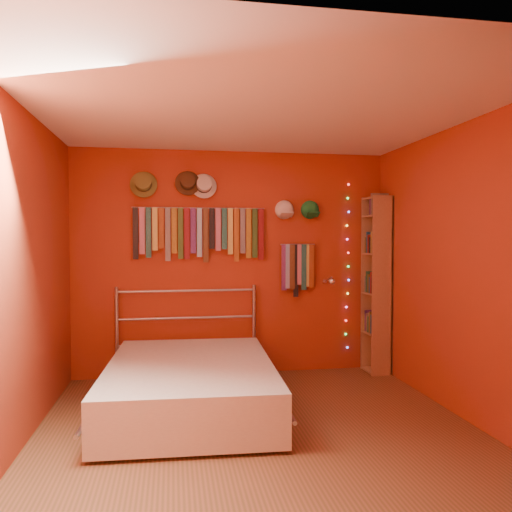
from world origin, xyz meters
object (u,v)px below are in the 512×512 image
tie_rack (200,231)px  bookshelf (380,283)px  reading_lamp (331,281)px  bed (191,384)px

tie_rack → bookshelf: (2.03, -0.15, -0.59)m
tie_rack → bookshelf: bookshelf is taller
reading_lamp → bookshelf: bookshelf is taller
bed → reading_lamp: bearing=32.4°
tie_rack → bed: bearing=-97.8°
tie_rack → reading_lamp: bearing=-6.9°
tie_rack → bed: size_ratio=0.68×
reading_lamp → bed: 2.01m
bookshelf → tie_rack: bearing=175.6°
tie_rack → bookshelf: bearing=-4.4°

